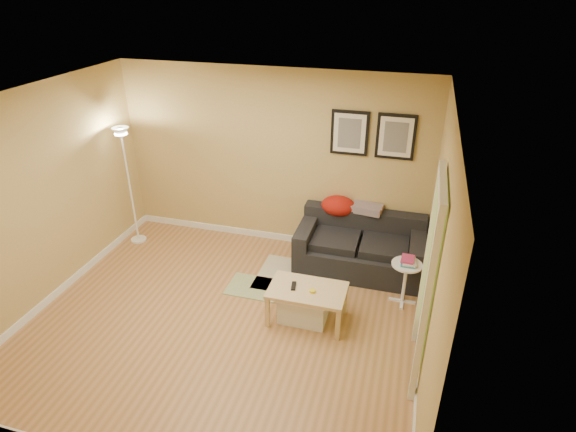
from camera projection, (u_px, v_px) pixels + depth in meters
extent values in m
plane|color=#AF7A4B|center=(224.00, 320.00, 5.63)|extent=(4.50, 4.50, 0.00)
plane|color=white|center=(207.00, 103.00, 4.42)|extent=(4.50, 4.50, 0.00)
plane|color=tan|center=(273.00, 160.00, 6.73)|extent=(4.50, 0.00, 4.50)
plane|color=tan|center=(103.00, 355.00, 3.32)|extent=(4.50, 0.00, 4.50)
plane|color=tan|center=(41.00, 200.00, 5.57)|extent=(0.00, 4.00, 4.00)
plane|color=tan|center=(435.00, 255.00, 4.48)|extent=(0.00, 4.00, 4.00)
cube|color=white|center=(274.00, 236.00, 7.30)|extent=(4.50, 0.02, 0.10)
cube|color=white|center=(65.00, 286.00, 6.14)|extent=(0.02, 4.00, 0.10)
cube|color=white|center=(418.00, 353.00, 5.06)|extent=(0.02, 4.00, 0.10)
cube|color=#BDB896|center=(304.00, 278.00, 6.39)|extent=(1.25, 0.85, 0.01)
cube|color=#668C4C|center=(254.00, 287.00, 6.20)|extent=(0.70, 0.50, 0.01)
cube|color=black|center=(294.00, 286.00, 5.46)|extent=(0.08, 0.17, 0.02)
cylinder|color=yellow|center=(312.00, 291.00, 5.37)|extent=(0.07, 0.07, 0.03)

